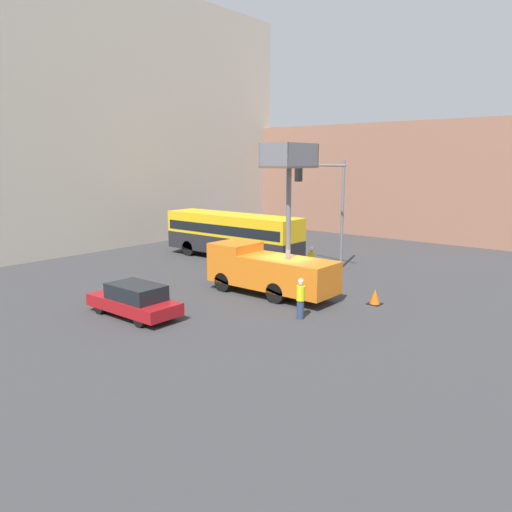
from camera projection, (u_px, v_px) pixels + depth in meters
The scene contains 10 objects.
ground_plane at pixel (288, 295), 25.48m from camera, with size 120.00×120.00×0.00m, color #38383A.
building_backdrop_far at pixel (42, 116), 38.16m from camera, with size 44.00×10.00×20.26m.
building_backdrop_side at pixel (389, 179), 48.34m from camera, with size 10.00×28.00×10.01m.
utility_truck at pixel (269, 266), 25.33m from camera, with size 2.57×6.94×7.58m.
city_bus at pixel (232, 233), 34.55m from camera, with size 2.53×10.56×3.13m.
traffic_light_pole at pixel (328, 197), 30.14m from camera, with size 3.92×3.67×6.79m.
road_worker_near_truck at pixel (301, 299), 21.58m from camera, with size 0.38×0.38×1.80m.
road_worker_directing at pixel (311, 261), 29.63m from camera, with size 0.38×0.38×1.77m.
traffic_cone_near_truck at pixel (375, 297), 23.87m from camera, with size 0.64×0.64×0.73m.
parked_car_curbside at pixel (134, 300), 21.95m from camera, with size 1.81×4.63×1.48m.
Camera 1 is at (-20.05, -14.41, 6.81)m, focal length 35.00 mm.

